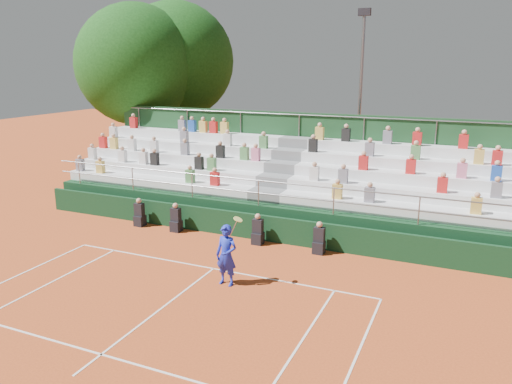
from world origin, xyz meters
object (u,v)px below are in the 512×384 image
at_px(tree_west, 136,65).
at_px(tree_east, 176,61).
at_px(tennis_player, 226,255).
at_px(floodlight_mast, 361,90).

bearing_deg(tree_west, tree_east, 67.92).
bearing_deg(tennis_player, tree_east, 126.82).
distance_m(tree_west, floodlight_mast, 12.81).
height_order(tree_east, floodlight_mast, tree_east).
xyz_separation_m(tennis_player, tree_west, (-11.64, 11.61, 5.53)).
relative_size(tennis_player, tree_east, 0.22).
xyz_separation_m(tennis_player, tree_east, (-10.60, 14.17, 5.76)).
distance_m(tree_east, floodlight_mast, 11.80).
xyz_separation_m(tree_east, floodlight_mast, (11.65, -1.25, -1.43)).
distance_m(tree_west, tree_east, 2.77).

